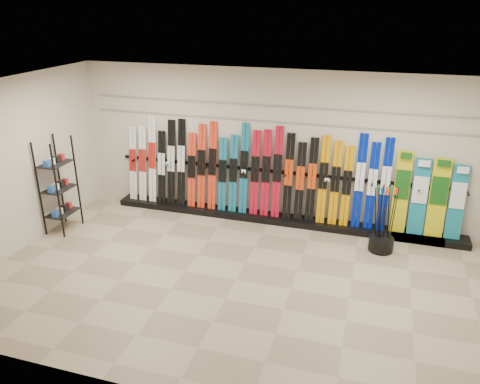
% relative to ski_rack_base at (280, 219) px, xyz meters
% --- Properties ---
extents(floor, '(8.00, 8.00, 0.00)m').
position_rel_ski_rack_base_xyz_m(floor, '(-0.22, -2.28, -0.06)').
color(floor, gray).
rests_on(floor, ground).
extents(back_wall, '(8.00, 0.00, 8.00)m').
position_rel_ski_rack_base_xyz_m(back_wall, '(-0.22, 0.22, 1.44)').
color(back_wall, beige).
rests_on(back_wall, floor).
extents(left_wall, '(0.00, 5.00, 5.00)m').
position_rel_ski_rack_base_xyz_m(left_wall, '(-4.22, -2.28, 1.44)').
color(left_wall, beige).
rests_on(left_wall, floor).
extents(ceiling, '(8.00, 8.00, 0.00)m').
position_rel_ski_rack_base_xyz_m(ceiling, '(-0.22, -2.28, 2.94)').
color(ceiling, silver).
rests_on(ceiling, back_wall).
extents(ski_rack_base, '(8.00, 0.40, 0.12)m').
position_rel_ski_rack_base_xyz_m(ski_rack_base, '(0.00, 0.00, 0.00)').
color(ski_rack_base, black).
rests_on(ski_rack_base, floor).
extents(skis, '(5.37, 0.27, 1.83)m').
position_rel_ski_rack_base_xyz_m(skis, '(-0.67, 0.07, 0.90)').
color(skis, white).
rests_on(skis, ski_rack_base).
extents(snowboards, '(1.24, 0.24, 1.53)m').
position_rel_ski_rack_base_xyz_m(snowboards, '(2.70, 0.07, 0.78)').
color(snowboards, gold).
rests_on(snowboards, ski_rack_base).
extents(accessory_rack, '(0.40, 0.60, 1.83)m').
position_rel_ski_rack_base_xyz_m(accessory_rack, '(-3.97, -1.53, 0.85)').
color(accessory_rack, black).
rests_on(accessory_rack, floor).
extents(pole_bin, '(0.44, 0.44, 0.25)m').
position_rel_ski_rack_base_xyz_m(pole_bin, '(1.96, -0.62, 0.07)').
color(pole_bin, black).
rests_on(pole_bin, floor).
extents(ski_poles, '(0.40, 0.26, 1.18)m').
position_rel_ski_rack_base_xyz_m(ski_poles, '(1.96, -0.56, 0.55)').
color(ski_poles, black).
rests_on(ski_poles, pole_bin).
extents(slatwall_rail_0, '(7.60, 0.02, 0.03)m').
position_rel_ski_rack_base_xyz_m(slatwall_rail_0, '(-0.22, 0.20, 1.94)').
color(slatwall_rail_0, gray).
rests_on(slatwall_rail_0, back_wall).
extents(slatwall_rail_1, '(7.60, 0.02, 0.03)m').
position_rel_ski_rack_base_xyz_m(slatwall_rail_1, '(-0.22, 0.20, 2.24)').
color(slatwall_rail_1, gray).
rests_on(slatwall_rail_1, back_wall).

